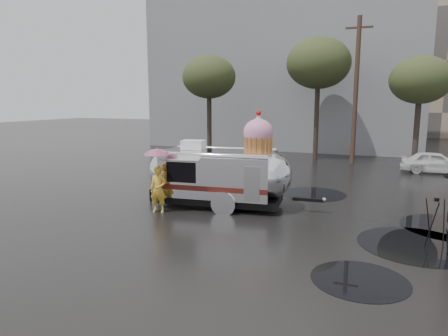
% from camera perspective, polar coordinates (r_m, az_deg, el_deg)
% --- Properties ---
extents(ground, '(120.00, 120.00, 0.00)m').
position_cam_1_polar(ground, '(13.68, 2.68, -7.25)').
color(ground, black).
rests_on(ground, ground).
extents(puddles, '(13.35, 10.59, 0.01)m').
position_cam_1_polar(puddles, '(14.34, 16.46, -6.82)').
color(puddles, black).
rests_on(puddles, ground).
extents(grey_building, '(22.00, 12.00, 13.00)m').
position_cam_1_polar(grey_building, '(37.38, 9.28, 13.43)').
color(grey_building, slate).
rests_on(grey_building, ground).
extents(utility_pole, '(1.60, 0.28, 9.00)m').
position_cam_1_polar(utility_pole, '(26.43, 18.33, 10.59)').
color(utility_pole, '#473323').
rests_on(utility_pole, ground).
extents(tree_left, '(3.64, 3.64, 6.95)m').
position_cam_1_polar(tree_left, '(27.80, -2.15, 12.78)').
color(tree_left, '#382D26').
rests_on(tree_left, ground).
extents(tree_mid, '(4.20, 4.20, 8.03)m').
position_cam_1_polar(tree_mid, '(27.80, 13.36, 14.30)').
color(tree_mid, '#382D26').
rests_on(tree_mid, ground).
extents(tree_right, '(3.36, 3.36, 6.42)m').
position_cam_1_polar(tree_right, '(25.44, 26.26, 11.13)').
color(tree_right, '#382D26').
rests_on(tree_right, ground).
extents(barricade_row, '(4.30, 0.80, 1.00)m').
position_cam_1_polar(barricade_row, '(24.64, -1.87, 1.62)').
color(barricade_row, '#473323').
rests_on(barricade_row, ground).
extents(airstream_trailer, '(6.83, 3.05, 3.69)m').
position_cam_1_polar(airstream_trailer, '(14.97, -0.40, -0.66)').
color(airstream_trailer, silver).
rests_on(airstream_trailer, ground).
extents(person_left, '(0.66, 0.50, 1.68)m').
position_cam_1_polar(person_left, '(14.42, -9.36, -3.03)').
color(person_left, gold).
rests_on(person_left, ground).
extents(umbrella_pink, '(1.16, 1.16, 2.34)m').
position_cam_1_polar(umbrella_pink, '(14.22, -9.48, 1.32)').
color(umbrella_pink, pink).
rests_on(umbrella_pink, ground).
extents(tripod, '(0.52, 0.56, 1.36)m').
position_cam_1_polar(tripod, '(12.48, 27.92, -6.35)').
color(tripod, black).
rests_on(tripod, ground).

